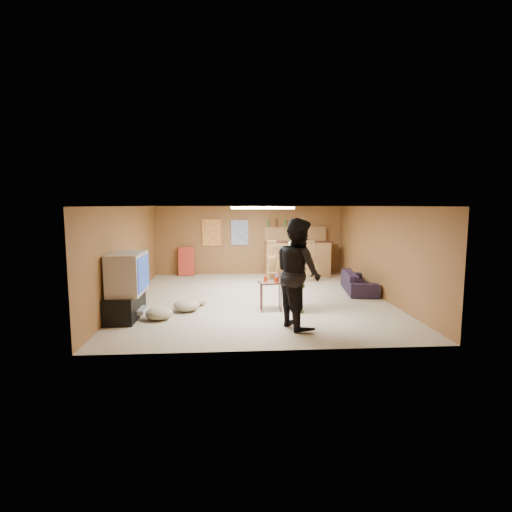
{
  "coord_description": "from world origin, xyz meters",
  "views": [
    {
      "loc": [
        -0.67,
        -9.37,
        2.22
      ],
      "look_at": [
        0.0,
        0.2,
        1.0
      ],
      "focal_mm": 28.0,
      "sensor_mm": 36.0,
      "label": 1
    }
  ],
  "objects": [
    {
      "name": "cup_red_near",
      "position": [
        0.11,
        -1.09,
        0.68
      ],
      "size": [
        0.08,
        0.08,
        0.11
      ],
      "primitive_type": "cylinder",
      "rotation": [
        0.0,
        0.0,
        0.09
      ],
      "color": "#A42C0A",
      "rests_on": "tray_table"
    },
    {
      "name": "ceiling_panel_front",
      "position": [
        0.0,
        -1.5,
        2.17
      ],
      "size": [
        1.2,
        0.6,
        0.04
      ],
      "primitive_type": "cube",
      "color": "white",
      "rests_on": "ceiling"
    },
    {
      "name": "bar_lip",
      "position": [
        1.5,
        2.7,
        1.1
      ],
      "size": [
        2.1,
        0.12,
        0.05
      ],
      "primitive_type": "cube",
      "color": "#381812",
      "rests_on": "bar_counter"
    },
    {
      "name": "tray_table",
      "position": [
        0.22,
        -1.16,
        0.31
      ],
      "size": [
        0.55,
        0.48,
        0.62
      ],
      "primitive_type": "cube",
      "rotation": [
        0.0,
        0.0,
        0.22
      ],
      "color": "#381812",
      "rests_on": "ground"
    },
    {
      "name": "bottle_row",
      "position": [
        1.16,
        3.38,
        1.65
      ],
      "size": [
        1.2,
        0.08,
        0.26
      ],
      "primitive_type": null,
      "color": "#3F7233",
      "rests_on": "bar_shelf"
    },
    {
      "name": "bar_stool_left",
      "position": [
        0.62,
        2.19,
        0.62
      ],
      "size": [
        0.43,
        0.43,
        1.25
      ],
      "primitive_type": null,
      "rotation": [
        0.0,
        0.0,
        0.08
      ],
      "color": "olive",
      "rests_on": "ground"
    },
    {
      "name": "ceiling_panel_back",
      "position": [
        0.0,
        1.2,
        2.17
      ],
      "size": [
        1.2,
        0.6,
        0.04
      ],
      "primitive_type": "cube",
      "color": "white",
      "rests_on": "ceiling"
    },
    {
      "name": "ceiling",
      "position": [
        0.0,
        0.0,
        2.2
      ],
      "size": [
        6.0,
        7.0,
        0.02
      ],
      "primitive_type": "cube",
      "color": "silver",
      "rests_on": "ground"
    },
    {
      "name": "cushion_mid",
      "position": [
        -1.39,
        -0.57,
        0.1
      ],
      "size": [
        0.56,
        0.56,
        0.19
      ],
      "primitive_type": "ellipsoid",
      "rotation": [
        0.0,
        0.0,
        0.42
      ],
      "color": "tan",
      "rests_on": "ground"
    },
    {
      "name": "wall_left",
      "position": [
        -3.0,
        0.0,
        1.1
      ],
      "size": [
        0.02,
        7.0,
        2.2
      ],
      "primitive_type": "cube",
      "color": "brown",
      "rests_on": "ground"
    },
    {
      "name": "poster_right",
      "position": [
        -0.3,
        3.46,
        1.35
      ],
      "size": [
        0.55,
        0.03,
        0.8
      ],
      "primitive_type": "cube",
      "color": "#334C99",
      "rests_on": "wall_back"
    },
    {
      "name": "bar_shelf",
      "position": [
        1.5,
        3.4,
        1.5
      ],
      "size": [
        2.0,
        0.18,
        0.05
      ],
      "primitive_type": "cube",
      "color": "olive",
      "rests_on": "bar_backing"
    },
    {
      "name": "bar_stool_right",
      "position": [
        1.75,
        2.07,
        0.61
      ],
      "size": [
        0.45,
        0.45,
        1.23
      ],
      "primitive_type": null,
      "rotation": [
        0.0,
        0.0,
        0.17
      ],
      "color": "olive",
      "rests_on": "ground"
    },
    {
      "name": "tv_screen",
      "position": [
        -2.34,
        -1.5,
        0.9
      ],
      "size": [
        0.02,
        0.95,
        0.65
      ],
      "primitive_type": "cube",
      "color": "navy",
      "rests_on": "tv_body"
    },
    {
      "name": "ground",
      "position": [
        0.0,
        0.0,
        0.0
      ],
      "size": [
        7.0,
        7.0,
        0.0
      ],
      "primitive_type": "plane",
      "color": "tan",
      "rests_on": "ground"
    },
    {
      "name": "bar_counter",
      "position": [
        1.5,
        2.95,
        0.55
      ],
      "size": [
        2.0,
        0.6,
        1.1
      ],
      "primitive_type": "cube",
      "color": "olive",
      "rests_on": "ground"
    },
    {
      "name": "cushion_near_tv",
      "position": [
        -1.56,
        -1.06,
        0.12
      ],
      "size": [
        0.63,
        0.63,
        0.25
      ],
      "primitive_type": "ellipsoid",
      "rotation": [
        0.0,
        0.0,
        0.15
      ],
      "color": "tan",
      "rests_on": "ground"
    },
    {
      "name": "person_black",
      "position": [
        0.59,
        -2.3,
        1.0
      ],
      "size": [
        1.03,
        1.16,
        2.0
      ],
      "primitive_type": "imported",
      "rotation": [
        0.0,
        0.0,
        1.9
      ],
      "color": "black",
      "rests_on": "ground"
    },
    {
      "name": "wall_front",
      "position": [
        0.0,
        -3.5,
        1.1
      ],
      "size": [
        6.0,
        0.02,
        2.2
      ],
      "primitive_type": "cube",
      "color": "brown",
      "rests_on": "ground"
    },
    {
      "name": "cushion_far",
      "position": [
        -2.03,
        -1.65,
        0.12
      ],
      "size": [
        0.66,
        0.66,
        0.24
      ],
      "primitive_type": "ellipsoid",
      "rotation": [
        0.0,
        0.0,
        0.31
      ],
      "color": "tan",
      "rests_on": "ground"
    },
    {
      "name": "wall_right",
      "position": [
        3.0,
        0.0,
        1.1
      ],
      "size": [
        0.02,
        7.0,
        2.2
      ],
      "primitive_type": "cube",
      "color": "brown",
      "rests_on": "ground"
    },
    {
      "name": "person_olive",
      "position": [
        0.75,
        -1.2,
        0.92
      ],
      "size": [
        0.6,
        0.76,
        1.84
      ],
      "primitive_type": "imported",
      "rotation": [
        0.0,
        0.0,
        1.83
      ],
      "color": "#5E653A",
      "rests_on": "ground"
    },
    {
      "name": "poster_left",
      "position": [
        -1.2,
        3.46,
        1.35
      ],
      "size": [
        0.6,
        0.03,
        0.85
      ],
      "primitive_type": "cube",
      "color": "#BF3F26",
      "rests_on": "wall_back"
    },
    {
      "name": "tv_body",
      "position": [
        -2.65,
        -1.5,
        0.9
      ],
      "size": [
        0.6,
        1.1,
        0.8
      ],
      "primitive_type": "cube",
      "color": "#B2B2B7",
      "rests_on": "tv_stand"
    },
    {
      "name": "wall_back",
      "position": [
        0.0,
        3.5,
        1.1
      ],
      "size": [
        6.0,
        0.02,
        2.2
      ],
      "primitive_type": "cube",
      "color": "brown",
      "rests_on": "ground"
    },
    {
      "name": "sofa",
      "position": [
        2.7,
        0.57,
        0.26
      ],
      "size": [
        0.94,
        1.86,
        0.52
      ],
      "primitive_type": "imported",
      "rotation": [
        0.0,
        0.0,
        1.43
      ],
      "color": "black",
      "rests_on": "ground"
    },
    {
      "name": "cup_red_far",
      "position": [
        0.33,
        -1.22,
        0.68
      ],
      "size": [
        0.1,
        0.1,
        0.12
      ],
      "primitive_type": "cylinder",
      "rotation": [
        0.0,
        0.0,
        -0.13
      ],
      "color": "#A42C0A",
      "rests_on": "tray_table"
    },
    {
      "name": "tv_stand",
      "position": [
        -2.72,
        -1.5,
        0.25
      ],
      "size": [
        0.55,
        1.3,
        0.5
      ],
      "primitive_type": "cube",
      "color": "black",
      "rests_on": "ground"
    },
    {
      "name": "bar_backing",
      "position": [
        1.5,
        3.42,
        1.2
      ],
      "size": [
        2.0,
        0.14,
        0.6
      ],
      "primitive_type": "cube",
      "color": "olive",
      "rests_on": "bar_counter"
    },
    {
      "name": "folding_chair_stack",
      "position": [
        -2.0,
        3.3,
        0.45
      ],
      "size": [
        0.5,
        0.26,
        0.91
      ],
      "primitive_type": "cube",
      "rotation": [
        -0.14,
        0.0,
        0.0
      ],
      "color": "#BA3422",
      "rests_on": "ground"
    },
    {
      "name": "dvd_box",
      "position": [
        -2.5,
        -1.5,
        0.15
      ],
      "size": [
        0.35,
        0.5,
        0.08
      ],
      "primitive_type": "cube",
      "color": "#B2B2B7",
      "rests_on": "tv_stand"
    },
    {
      "name": "cup_blue",
      "position": [
        0.36,
        -1.03,
        0.68
      ],
      "size": [
        0.11,
        0.11,
        0.12
      ],
      "primitive_type": "cylinder",
      "rotation": [
        0.0,
        0.0,
        -0.39
      ],
      "color": "#1F1591",
      "rests_on": "tray_table"
    }
  ]
}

